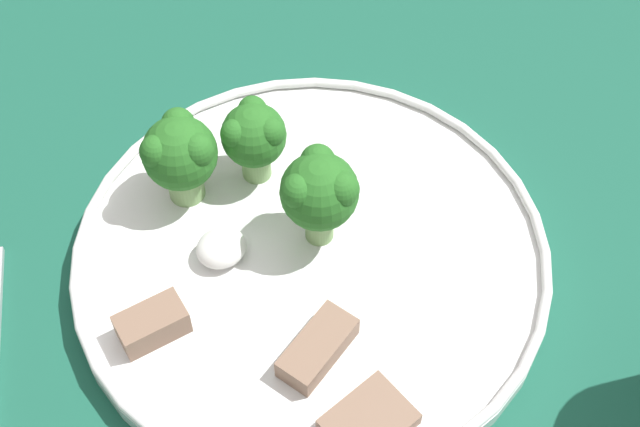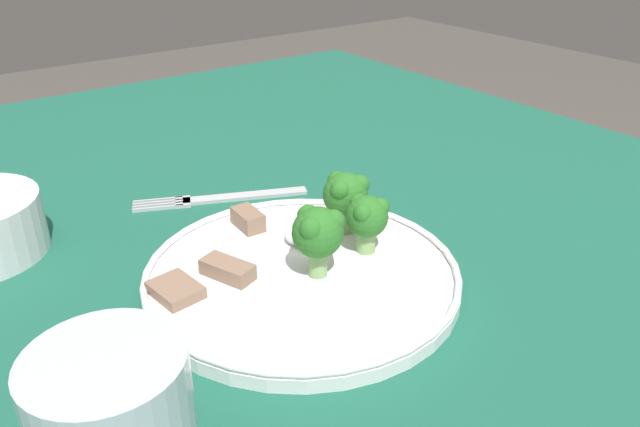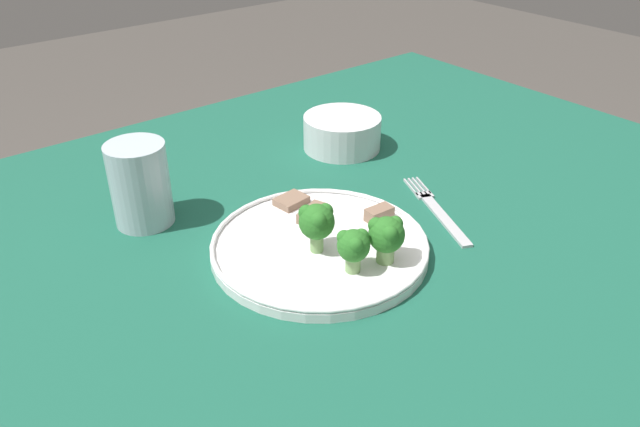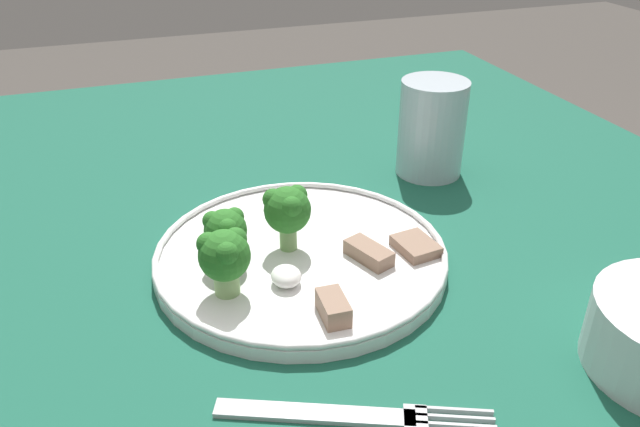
{
  "view_description": "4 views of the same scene",
  "coord_description": "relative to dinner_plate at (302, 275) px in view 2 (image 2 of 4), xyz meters",
  "views": [
    {
      "loc": [
        0.1,
        0.26,
        1.17
      ],
      "look_at": [
        -0.06,
        0.02,
        0.76
      ],
      "focal_mm": 50.0,
      "sensor_mm": 36.0,
      "label": 1
    },
    {
      "loc": [
        -0.43,
        0.28,
        1.03
      ],
      "look_at": [
        -0.04,
        -0.0,
        0.79
      ],
      "focal_mm": 35.0,
      "sensor_mm": 36.0,
      "label": 2
    },
    {
      "loc": [
        -0.46,
        -0.48,
        1.17
      ],
      "look_at": [
        -0.05,
        0.03,
        0.79
      ],
      "focal_mm": 35.0,
      "sensor_mm": 36.0,
      "label": 3
    },
    {
      "loc": [
        0.42,
        -0.12,
        1.06
      ],
      "look_at": [
        -0.05,
        0.05,
        0.78
      ],
      "focal_mm": 35.0,
      "sensor_mm": 36.0,
      "label": 4
    }
  ],
  "objects": [
    {
      "name": "table",
      "position": [
        0.05,
        -0.03,
        -0.09
      ],
      "size": [
        1.33,
        1.12,
        0.73
      ],
      "color": "#195642",
      "rests_on": "ground_plane"
    },
    {
      "name": "dinner_plate",
      "position": [
        0.0,
        0.0,
        0.0
      ],
      "size": [
        0.27,
        0.27,
        0.02
      ],
      "color": "white",
      "rests_on": "table"
    },
    {
      "name": "fork",
      "position": [
        0.19,
        -0.02,
        -0.01
      ],
      "size": [
        0.09,
        0.18,
        0.0
      ],
      "color": "#B2B2B7",
      "rests_on": "table"
    },
    {
      "name": "broccoli_floret_near_rim_left",
      "position": [
        0.04,
        -0.08,
        0.04
      ],
      "size": [
        0.04,
        0.04,
        0.06
      ],
      "color": "#7FA866",
      "rests_on": "dinner_plate"
    },
    {
      "name": "broccoli_floret_center_left",
      "position": [
        -0.0,
        -0.07,
        0.04
      ],
      "size": [
        0.04,
        0.04,
        0.05
      ],
      "color": "#7FA866",
      "rests_on": "dinner_plate"
    },
    {
      "name": "broccoli_floret_back_left",
      "position": [
        -0.01,
        -0.01,
        0.04
      ],
      "size": [
        0.04,
        0.04,
        0.06
      ],
      "color": "#7FA866",
      "rests_on": "dinner_plate"
    },
    {
      "name": "meat_slice_front_slice",
      "position": [
        0.03,
        0.06,
        0.01
      ],
      "size": [
        0.05,
        0.04,
        0.01
      ],
      "color": "#846651",
      "rests_on": "dinner_plate"
    },
    {
      "name": "meat_slice_middle_slice",
      "position": [
        0.03,
        0.1,
        0.01
      ],
      "size": [
        0.05,
        0.04,
        0.01
      ],
      "color": "#846651",
      "rests_on": "dinner_plate"
    },
    {
      "name": "meat_slice_rear_slice",
      "position": [
        0.1,
        -0.0,
        0.01
      ],
      "size": [
        0.04,
        0.02,
        0.02
      ],
      "color": "#846651",
      "rests_on": "dinner_plate"
    },
    {
      "name": "sauce_dollop",
      "position": [
        0.04,
        -0.03,
        0.01
      ],
      "size": [
        0.03,
        0.03,
        0.02
      ],
      "color": "white",
      "rests_on": "dinner_plate"
    }
  ]
}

